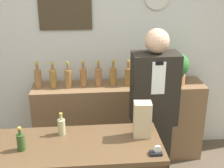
# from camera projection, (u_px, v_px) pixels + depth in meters

# --- Properties ---
(back_wall) EXTENTS (5.20, 0.09, 2.70)m
(back_wall) POSITION_uv_depth(u_px,v_px,m) (103.00, 44.00, 3.64)
(back_wall) COLOR silver
(back_wall) RESTS_ON ground_plane
(back_shelf) EXTENTS (1.98, 0.40, 0.94)m
(back_shelf) POSITION_uv_depth(u_px,v_px,m) (119.00, 121.00, 3.74)
(back_shelf) COLOR brown
(back_shelf) RESTS_ON ground_plane
(shopkeeper) EXTENTS (0.43, 0.27, 1.71)m
(shopkeeper) POSITION_uv_depth(u_px,v_px,m) (153.00, 116.00, 3.04)
(shopkeeper) COLOR black
(shopkeeper) RESTS_ON ground_plane
(potted_plant) EXTENTS (0.27, 0.27, 0.37)m
(potted_plant) POSITION_uv_depth(u_px,v_px,m) (177.00, 68.00, 3.53)
(potted_plant) COLOR #B27047
(potted_plant) RESTS_ON back_shelf
(paper_bag) EXTENTS (0.14, 0.12, 0.29)m
(paper_bag) POSITION_uv_depth(u_px,v_px,m) (142.00, 120.00, 2.47)
(paper_bag) COLOR tan
(paper_bag) RESTS_ON display_counter
(tape_dispenser) EXTENTS (0.09, 0.06, 0.07)m
(tape_dispenser) POSITION_uv_depth(u_px,v_px,m) (156.00, 152.00, 2.27)
(tape_dispenser) COLOR black
(tape_dispenser) RESTS_ON display_counter
(counter_bottle_1) EXTENTS (0.06, 0.06, 0.19)m
(counter_bottle_1) POSITION_uv_depth(u_px,v_px,m) (21.00, 141.00, 2.31)
(counter_bottle_1) COLOR #2E481F
(counter_bottle_1) RESTS_ON display_counter
(counter_bottle_2) EXTENTS (0.06, 0.06, 0.19)m
(counter_bottle_2) POSITION_uv_depth(u_px,v_px,m) (62.00, 126.00, 2.52)
(counter_bottle_2) COLOR tan
(counter_bottle_2) RESTS_ON display_counter
(shelf_bottle_0) EXTENTS (0.08, 0.08, 0.30)m
(shelf_bottle_0) POSITION_uv_depth(u_px,v_px,m) (38.00, 78.00, 3.47)
(shelf_bottle_0) COLOR #9B673D
(shelf_bottle_0) RESTS_ON back_shelf
(shelf_bottle_1) EXTENTS (0.08, 0.08, 0.30)m
(shelf_bottle_1) POSITION_uv_depth(u_px,v_px,m) (53.00, 78.00, 3.47)
(shelf_bottle_1) COLOR olive
(shelf_bottle_1) RESTS_ON back_shelf
(shelf_bottle_2) EXTENTS (0.08, 0.08, 0.30)m
(shelf_bottle_2) POSITION_uv_depth(u_px,v_px,m) (68.00, 78.00, 3.47)
(shelf_bottle_2) COLOR #9B6A3A
(shelf_bottle_2) RESTS_ON back_shelf
(shelf_bottle_3) EXTENTS (0.08, 0.08, 0.30)m
(shelf_bottle_3) POSITION_uv_depth(u_px,v_px,m) (83.00, 76.00, 3.51)
(shelf_bottle_3) COLOR #A56B3C
(shelf_bottle_3) RESTS_ON back_shelf
(shelf_bottle_4) EXTENTS (0.08, 0.08, 0.30)m
(shelf_bottle_4) POSITION_uv_depth(u_px,v_px,m) (98.00, 76.00, 3.51)
(shelf_bottle_4) COLOR #A0663E
(shelf_bottle_4) RESTS_ON back_shelf
(shelf_bottle_5) EXTENTS (0.08, 0.08, 0.30)m
(shelf_bottle_5) POSITION_uv_depth(u_px,v_px,m) (113.00, 75.00, 3.54)
(shelf_bottle_5) COLOR #A06C33
(shelf_bottle_5) RESTS_ON back_shelf
(shelf_bottle_6) EXTENTS (0.08, 0.08, 0.30)m
(shelf_bottle_6) POSITION_uv_depth(u_px,v_px,m) (128.00, 76.00, 3.52)
(shelf_bottle_6) COLOR #A16A30
(shelf_bottle_6) RESTS_ON back_shelf
(shelf_bottle_7) EXTENTS (0.08, 0.08, 0.30)m
(shelf_bottle_7) POSITION_uv_depth(u_px,v_px,m) (143.00, 75.00, 3.55)
(shelf_bottle_7) COLOR #9A6A3D
(shelf_bottle_7) RESTS_ON back_shelf
(shelf_bottle_8) EXTENTS (0.08, 0.08, 0.30)m
(shelf_bottle_8) POSITION_uv_depth(u_px,v_px,m) (157.00, 75.00, 3.56)
(shelf_bottle_8) COLOR olive
(shelf_bottle_8) RESTS_ON back_shelf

